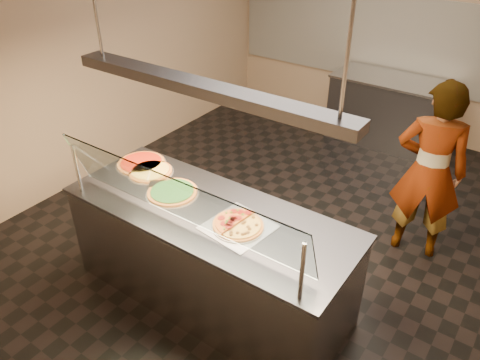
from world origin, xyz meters
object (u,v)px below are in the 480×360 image
Objects in this scene: pizza_spinach at (173,192)px; pizza_spatula at (152,179)px; pizza_tomato at (142,163)px; sneeze_guard at (177,200)px; heat_lamp_housing at (203,88)px; half_pizza_sausage at (248,229)px; perforated_tray at (238,226)px; prep_table at (387,111)px; worker at (429,172)px; half_pizza_pepperoni at (229,219)px; serving_counter at (210,255)px; pizza_cheese at (151,171)px.

pizza_spatula is at bearing 172.27° from pizza_spinach.
pizza_spatula reaches higher than pizza_tomato.
heat_lamp_housing is at bearing 90.00° from sneeze_guard.
perforated_tray is at bearing 177.80° from half_pizza_sausage.
worker is (1.10, -2.11, 0.42)m from prep_table.
half_pizza_pepperoni reaches higher than pizza_spatula.
serving_counter is at bearing 40.32° from worker.
perforated_tray is (0.32, 0.31, -0.29)m from sneeze_guard.
pizza_spatula reaches higher than pizza_spinach.
half_pizza_pepperoni is 0.90m from pizza_spatula.
prep_table is at bearing 91.35° from half_pizza_pepperoni.
perforated_tray is at bearing -6.54° from heat_lamp_housing.
serving_counter is 1.06× the size of heat_lamp_housing.
pizza_spinach is 2.34m from worker.
serving_counter is at bearing 171.16° from half_pizza_pepperoni.
perforated_tray is at bearing 48.49° from worker.
worker reaches higher than serving_counter.
pizza_spatula is (-0.89, 0.09, -0.01)m from half_pizza_pepperoni.
pizza_spinach is 0.19× the size of heat_lamp_housing.
pizza_tomato is at bearing 167.28° from serving_counter.
half_pizza_pepperoni is 1.03m from pizza_cheese.
half_pizza_sausage is at bearing -10.61° from pizza_tomato.
pizza_tomato is at bearing 168.79° from perforated_tray.
pizza_spinach is at bearing 32.20° from worker.
perforated_tray is at bearing -11.21° from pizza_tomato.
pizza_spinach is at bearing -19.21° from pizza_tomato.
sneeze_guard is at bearing -30.25° from pizza_tomato.
worker is (2.03, 1.53, -0.06)m from pizza_cheese.
pizza_cheese is at bearing 168.52° from serving_counter.
sneeze_guard is 1.42× the size of prep_table.
pizza_cheese reaches higher than serving_counter.
pizza_tomato is 1.41m from heat_lamp_housing.
pizza_spatula is 0.12× the size of heat_lamp_housing.
pizza_cheese is at bearing 169.93° from perforated_tray.
sneeze_guard is 0.61m from pizza_spinach.
pizza_spatula is (-1.07, 0.10, 0.00)m from half_pizza_sausage.
pizza_tomato is at bearing -107.06° from prep_table.
half_pizza_pepperoni is (0.23, -0.04, 0.50)m from serving_counter.
heat_lamp_housing is (0.96, -0.22, 1.01)m from pizza_tomato.
half_pizza_sausage reaches higher than pizza_spinach.
pizza_cheese is 0.18× the size of heat_lamp_housing.
half_pizza_pepperoni reaches higher than half_pizza_sausage.
pizza_cheese is at bearing 168.52° from heat_lamp_housing.
serving_counter is 0.64m from half_pizza_sausage.
worker is 2.35m from heat_lamp_housing.
pizza_cheese is at bearing -104.26° from prep_table.
half_pizza_pepperoni is 0.90× the size of pizza_spinach.
serving_counter is 5.93× the size of pizza_cheese.
sneeze_guard is at bearing -126.57° from half_pizza_pepperoni.
prep_table is 4.08m from heat_lamp_housing.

